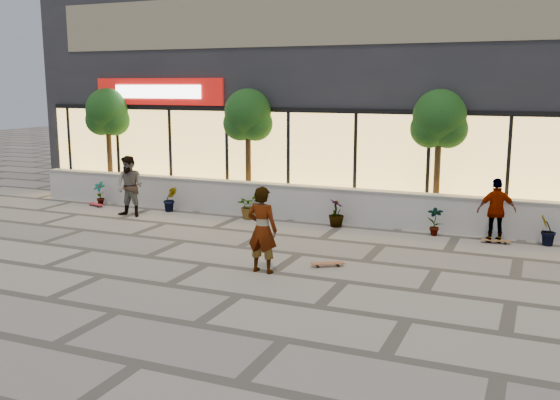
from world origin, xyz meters
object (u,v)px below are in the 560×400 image
at_px(skateboard_center, 328,263).
at_px(skateboard_right_near, 496,241).
at_px(tree_mideast, 439,122).
at_px(skater_center, 262,230).
at_px(tree_midwest, 248,118).
at_px(skateboard_left, 96,204).
at_px(skater_left, 130,186).
at_px(skater_right_near, 497,211).
at_px(tree_west, 108,115).

relative_size(skateboard_center, skateboard_right_near, 1.00).
xyz_separation_m(tree_mideast, skateboard_right_near, (1.80, -1.50, -2.91)).
bearing_deg(skater_center, tree_midwest, -58.21).
bearing_deg(skater_center, tree_mideast, -110.36).
relative_size(skateboard_center, skateboard_left, 1.00).
distance_m(skater_left, skateboard_left, 2.43).
bearing_deg(skateboard_right_near, tree_mideast, 135.60).
bearing_deg(skateboard_center, tree_mideast, 42.02).
bearing_deg(skateboard_right_near, skateboard_left, 175.35).
xyz_separation_m(skateboard_center, skateboard_left, (-9.46, 3.68, -0.00)).
bearing_deg(skater_center, skater_right_near, -129.93).
distance_m(skater_center, skater_left, 7.23).
distance_m(tree_west, skateboard_center, 11.60).
bearing_deg(skater_left, tree_mideast, 14.12).
xyz_separation_m(tree_west, skateboard_right_near, (13.30, -1.50, -2.91)).
xyz_separation_m(skater_left, skateboard_left, (-2.09, 0.89, -0.87)).
height_order(skater_right_near, skateboard_center, skater_right_near).
bearing_deg(tree_mideast, skateboard_right_near, -39.75).
height_order(skater_left, skateboard_right_near, skater_left).
bearing_deg(tree_west, skater_center, -34.86).
distance_m(tree_west, skater_center, 10.90).
distance_m(tree_midwest, skater_left, 4.28).
height_order(tree_west, skater_center, tree_west).
distance_m(skater_left, skateboard_center, 7.93).
xyz_separation_m(tree_midwest, skateboard_right_near, (7.80, -1.50, -2.91)).
bearing_deg(skateboard_right_near, tree_west, 168.92).
xyz_separation_m(tree_mideast, skateboard_left, (-10.99, -1.50, -2.91)).
relative_size(tree_west, skateboard_right_near, 5.27).
xyz_separation_m(skater_left, skater_right_near, (10.67, 0.99, -0.10)).
bearing_deg(skater_right_near, skater_center, 28.62).
xyz_separation_m(tree_midwest, skateboard_center, (4.47, -5.18, -2.91)).
bearing_deg(skater_left, tree_west, 136.47).
bearing_deg(skateboard_right_near, skateboard_center, -136.87).
height_order(skateboard_center, skateboard_left, skateboard_center).
bearing_deg(tree_midwest, skateboard_center, -49.21).
bearing_deg(tree_midwest, skateboard_left, -163.27).
xyz_separation_m(skater_right_near, skateboard_left, (-12.75, -0.10, -0.77)).
distance_m(tree_midwest, skater_right_near, 8.17).
xyz_separation_m(skateboard_left, skateboard_right_near, (12.79, -0.00, 0.00)).
height_order(skater_left, skateboard_center, skater_left).
bearing_deg(skater_right_near, skateboard_left, -17.43).
xyz_separation_m(tree_west, skater_center, (8.78, -6.12, -2.03)).
xyz_separation_m(skater_center, skateboard_right_near, (4.52, 4.62, -0.88)).
height_order(tree_west, tree_midwest, same).
relative_size(tree_mideast, skateboard_center, 5.26).
height_order(skater_left, skater_right_near, skater_left).
distance_m(tree_midwest, skateboard_right_near, 8.46).
xyz_separation_m(tree_mideast, skateboard_center, (-1.53, -5.18, -2.91)).
height_order(tree_midwest, skateboard_right_near, tree_midwest).
bearing_deg(tree_west, skater_right_near, -6.03).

